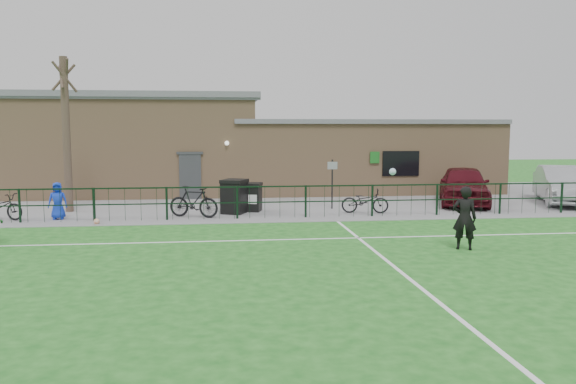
{
  "coord_description": "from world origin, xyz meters",
  "views": [
    {
      "loc": [
        -1.99,
        -12.14,
        3.23
      ],
      "look_at": [
        0.0,
        5.0,
        1.3
      ],
      "focal_mm": 35.0,
      "sensor_mm": 36.0,
      "label": 1
    }
  ],
  "objects": [
    {
      "name": "wheelie_bin_right",
      "position": [
        -0.87,
        9.81,
        0.53
      ],
      "size": [
        0.85,
        0.92,
        1.03
      ],
      "primitive_type": "cube",
      "rotation": [
        0.0,
        0.0,
        -0.26
      ],
      "color": "black",
      "rests_on": "paving_strip"
    },
    {
      "name": "bicycle_e",
      "position": [
        3.42,
        8.76,
        0.49
      ],
      "size": [
        1.88,
        0.98,
        0.94
      ],
      "primitive_type": "imported",
      "rotation": [
        0.0,
        0.0,
        1.36
      ],
      "color": "black",
      "rests_on": "paving_strip"
    },
    {
      "name": "clubhouse",
      "position": [
        -0.88,
        16.5,
        2.22
      ],
      "size": [
        24.25,
        5.4,
        4.96
      ],
      "color": "tan",
      "rests_on": "ground"
    },
    {
      "name": "pitch_line_touch",
      "position": [
        0.0,
        7.8,
        0.0
      ],
      "size": [
        28.0,
        0.1,
        0.01
      ],
      "primitive_type": "cube",
      "color": "white",
      "rests_on": "ground"
    },
    {
      "name": "wheelie_bin_left",
      "position": [
        -1.57,
        9.31,
        0.63
      ],
      "size": [
        1.1,
        1.16,
        1.22
      ],
      "primitive_type": "cube",
      "rotation": [
        0.0,
        0.0,
        -0.42
      ],
      "color": "black",
      "rests_on": "paving_strip"
    },
    {
      "name": "pitch_line_perp",
      "position": [
        2.0,
        0.0,
        0.0
      ],
      "size": [
        0.1,
        16.0,
        0.01
      ],
      "primitive_type": "cube",
      "color": "white",
      "rests_on": "ground"
    },
    {
      "name": "ground",
      "position": [
        0.0,
        0.0,
        0.0
      ],
      "size": [
        90.0,
        90.0,
        0.0
      ],
      "primitive_type": "plane",
      "color": "#1B5C1B",
      "rests_on": "ground"
    },
    {
      "name": "car_silver",
      "position": [
        12.66,
        10.52,
        0.84
      ],
      "size": [
        3.42,
        5.24,
        1.63
      ],
      "primitive_type": "imported",
      "rotation": [
        0.0,
        0.0,
        -0.37
      ],
      "color": "#9C9EA4",
      "rests_on": "paving_strip"
    },
    {
      "name": "perimeter_fence",
      "position": [
        0.0,
        8.0,
        0.6
      ],
      "size": [
        28.0,
        0.1,
        1.2
      ],
      "primitive_type": "cube",
      "color": "black",
      "rests_on": "ground"
    },
    {
      "name": "bare_tree",
      "position": [
        -8.0,
        10.5,
        3.0
      ],
      "size": [
        0.3,
        0.3,
        6.0
      ],
      "primitive_type": "cylinder",
      "color": "#413127",
      "rests_on": "ground"
    },
    {
      "name": "pitch_line_mid",
      "position": [
        0.0,
        4.0,
        0.0
      ],
      "size": [
        28.0,
        0.1,
        0.01
      ],
      "primitive_type": "cube",
      "color": "white",
      "rests_on": "ground"
    },
    {
      "name": "sign_post",
      "position": [
        2.39,
        10.1,
        1.02
      ],
      "size": [
        0.07,
        0.07,
        2.0
      ],
      "primitive_type": "cylinder",
      "rotation": [
        0.0,
        0.0,
        0.22
      ],
      "color": "black",
      "rests_on": "paving_strip"
    },
    {
      "name": "paving_strip",
      "position": [
        0.0,
        13.5,
        0.01
      ],
      "size": [
        34.0,
        13.0,
        0.02
      ],
      "primitive_type": "cube",
      "color": "slate",
      "rests_on": "ground"
    },
    {
      "name": "bicycle_d",
      "position": [
        -3.08,
        8.46,
        0.6
      ],
      "size": [
        1.98,
        1.23,
        1.15
      ],
      "primitive_type": "imported",
      "rotation": [
        0.0,
        0.0,
        1.18
      ],
      "color": "black",
      "rests_on": "paving_strip"
    },
    {
      "name": "spectator_child",
      "position": [
        -7.89,
        8.58,
        0.69
      ],
      "size": [
        0.69,
        0.49,
        1.34
      ],
      "primitive_type": "imported",
      "rotation": [
        0.0,
        0.0,
        0.1
      ],
      "color": "#1536C7",
      "rests_on": "paving_strip"
    },
    {
      "name": "goalkeeper_kick",
      "position": [
        4.42,
        2.18,
        0.89
      ],
      "size": [
        1.63,
        3.24,
        2.02
      ],
      "color": "black",
      "rests_on": "ground"
    },
    {
      "name": "bicycle_c",
      "position": [
        -9.92,
        8.7,
        0.49
      ],
      "size": [
        1.91,
        1.15,
        0.95
      ],
      "primitive_type": "imported",
      "rotation": [
        0.0,
        0.0,
        1.26
      ],
      "color": "black",
      "rests_on": "paving_strip"
    },
    {
      "name": "ball_ground",
      "position": [
        -6.3,
        7.38,
        0.1
      ],
      "size": [
        0.21,
        0.21,
        0.21
      ],
      "primitive_type": "sphere",
      "color": "silver",
      "rests_on": "ground"
    },
    {
      "name": "car_maroon",
      "position": [
        8.28,
        10.8,
        0.85
      ],
      "size": [
        3.51,
        5.24,
        1.66
      ],
      "primitive_type": "imported",
      "rotation": [
        0.0,
        0.0,
        -0.35
      ],
      "color": "#4C0D16",
      "rests_on": "paving_strip"
    }
  ]
}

